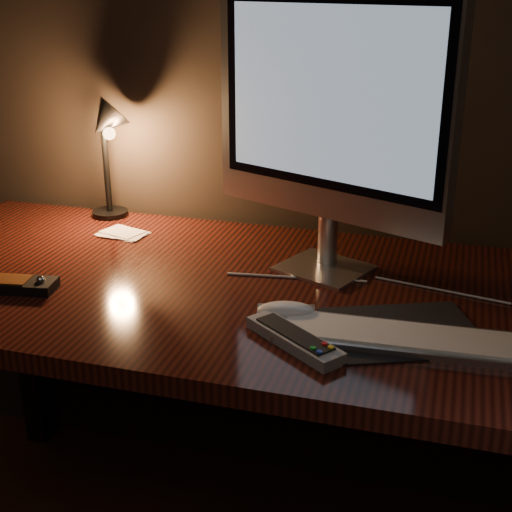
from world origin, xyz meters
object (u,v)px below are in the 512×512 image
(monitor, at_px, (329,114))
(keyboard, at_px, (399,337))
(desk, at_px, (245,325))
(desk_lamp, at_px, (106,138))
(tv_remote, at_px, (294,339))
(media_remote, at_px, (13,284))
(mouse, at_px, (286,312))

(monitor, relative_size, keyboard, 1.32)
(desk, bearing_deg, monitor, 16.67)
(desk_lamp, bearing_deg, tv_remote, -15.71)
(monitor, distance_m, desk_lamp, 0.64)
(keyboard, bearing_deg, desk, 144.53)
(tv_remote, bearing_deg, monitor, 129.33)
(media_remote, distance_m, tv_remote, 0.60)
(mouse, height_order, tv_remote, tv_remote)
(desk, relative_size, keyboard, 3.73)
(mouse, xyz_separation_m, desk_lamp, (-0.57, 0.43, 0.20))
(keyboard, height_order, mouse, mouse)
(desk_lamp, bearing_deg, media_remote, -63.25)
(monitor, relative_size, desk_lamp, 1.78)
(keyboard, bearing_deg, mouse, 168.25)
(desk, bearing_deg, keyboard, -32.79)
(keyboard, distance_m, tv_remote, 0.18)
(desk, relative_size, tv_remote, 8.15)
(desk_lamp, bearing_deg, mouse, -11.76)
(desk, distance_m, keyboard, 0.44)
(mouse, xyz_separation_m, media_remote, (-0.56, -0.03, 0.00))
(monitor, relative_size, tv_remote, 2.88)
(mouse, bearing_deg, monitor, 71.44)
(desk, height_order, monitor, monitor)
(keyboard, relative_size, mouse, 4.02)
(monitor, distance_m, keyboard, 0.47)
(tv_remote, bearing_deg, desk_lamp, 175.76)
(keyboard, bearing_deg, tv_remote, -161.72)
(media_remote, height_order, desk_lamp, desk_lamp)
(desk, xyz_separation_m, mouse, (0.14, -0.19, 0.14))
(keyboard, bearing_deg, monitor, 121.82)
(desk, bearing_deg, desk_lamp, 151.48)
(keyboard, height_order, desk_lamp, desk_lamp)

